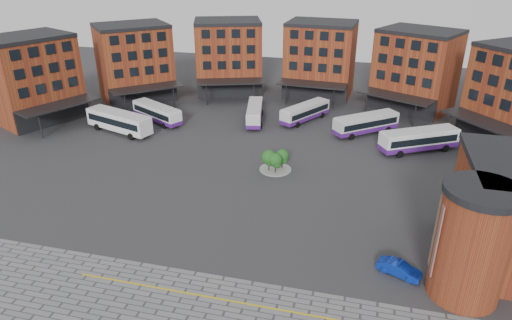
% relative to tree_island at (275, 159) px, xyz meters
% --- Properties ---
extents(ground, '(160.00, 160.00, 0.00)m').
position_rel_tree_island_xyz_m(ground, '(-2.03, -11.63, -1.73)').
color(ground, '#28282B').
rests_on(ground, ground).
extents(yellow_line, '(26.00, 0.15, 0.02)m').
position_rel_tree_island_xyz_m(yellow_line, '(-0.03, -25.63, -1.70)').
color(yellow_line, gold).
rests_on(yellow_line, paving_zone).
extents(main_building, '(94.14, 42.48, 14.60)m').
position_rel_tree_island_xyz_m(main_building, '(-6.80, 26.62, 5.49)').
color(main_building, brown).
rests_on(main_building, ground).
extents(tree_island, '(4.40, 4.40, 3.07)m').
position_rel_tree_island_xyz_m(tree_island, '(0.00, 0.00, 0.00)').
color(tree_island, gray).
rests_on(tree_island, ground).
extents(bus_a, '(12.59, 6.52, 3.49)m').
position_rel_tree_island_xyz_m(bus_a, '(-27.75, 7.77, 0.33)').
color(bus_a, white).
rests_on(bus_a, ground).
extents(bus_b, '(10.76, 7.47, 3.07)m').
position_rel_tree_island_xyz_m(bus_b, '(-23.90, 13.82, -0.07)').
color(bus_b, white).
rests_on(bus_b, ground).
extents(bus_c, '(4.49, 10.84, 2.98)m').
position_rel_tree_island_xyz_m(bus_c, '(-7.49, 18.14, -0.12)').
color(bus_c, silver).
rests_on(bus_c, ground).
extents(bus_d, '(7.62, 10.47, 3.02)m').
position_rel_tree_island_xyz_m(bus_d, '(0.99, 20.54, -0.10)').
color(bus_d, silver).
rests_on(bus_d, ground).
extents(bus_e, '(10.47, 9.29, 3.22)m').
position_rel_tree_island_xyz_m(bus_e, '(11.47, 17.07, 0.01)').
color(bus_e, silver).
rests_on(bus_e, ground).
extents(bus_f, '(11.85, 8.44, 3.40)m').
position_rel_tree_island_xyz_m(bus_f, '(19.32, 11.74, 0.11)').
color(bus_f, white).
rests_on(bus_f, ground).
extents(blue_car, '(4.30, 2.83, 1.34)m').
position_rel_tree_island_xyz_m(blue_car, '(15.71, -18.40, -1.06)').
color(blue_car, '#0B279A').
rests_on(blue_car, ground).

